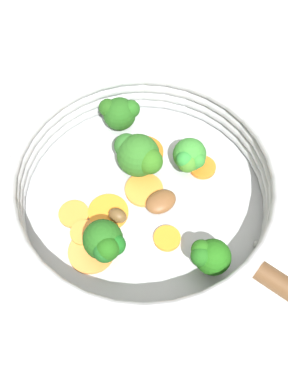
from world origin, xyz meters
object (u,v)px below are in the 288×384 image
at_px(carrot_slice_4, 74,214).
at_px(carrot_slice_7, 145,190).
at_px(broccoli_floret_0, 210,257).
at_px(carrot_slice_2, 167,238).
at_px(carrot_slice_5, 202,167).
at_px(mushroom_piece_0, 117,216).
at_px(broccoli_floret_1, 105,243).
at_px(broccoli_floret_3, 189,157).
at_px(carrot_slice_3, 145,152).
at_px(broccoli_floret_2, 138,155).
at_px(mushroom_piece_1, 161,202).
at_px(carrot_slice_1, 84,233).
at_px(broccoli_floret_4, 120,113).
at_px(carrot_slice_0, 91,252).
at_px(carrot_slice_6, 108,212).
at_px(skillet, 144,202).

bearing_deg(carrot_slice_4, carrot_slice_7, -68.68).
bearing_deg(broccoli_floret_0, carrot_slice_2, 52.14).
bearing_deg(carrot_slice_7, carrot_slice_2, -159.25).
bearing_deg(carrot_slice_5, mushroom_piece_0, 124.34).
xyz_separation_m(broccoli_floret_1, broccoli_floret_3, (0.10, -0.09, -0.00)).
height_order(carrot_slice_2, broccoli_floret_1, broccoli_floret_1).
relative_size(carrot_slice_3, broccoli_floret_0, 1.03).
bearing_deg(broccoli_floret_2, broccoli_floret_3, -90.47).
bearing_deg(mushroom_piece_1, broccoli_floret_3, -34.07).
bearing_deg(carrot_slice_4, carrot_slice_1, -151.68).
bearing_deg(broccoli_floret_4, carrot_slice_2, -160.58).
distance_m(broccoli_floret_4, mushroom_piece_0, 0.12).
bearing_deg(broccoli_floret_1, carrot_slice_7, -27.67).
relative_size(carrot_slice_1, carrot_slice_2, 1.01).
relative_size(broccoli_floret_3, mushroom_piece_1, 1.20).
relative_size(carrot_slice_2, carrot_slice_3, 0.63).
height_order(broccoli_floret_4, mushroom_piece_1, broccoli_floret_4).
relative_size(broccoli_floret_0, mushroom_piece_1, 1.25).
relative_size(carrot_slice_2, mushroom_piece_1, 0.81).
relative_size(carrot_slice_4, broccoli_floret_4, 0.69).
bearing_deg(carrot_slice_0, carrot_slice_5, -49.44).
xyz_separation_m(carrot_slice_7, broccoli_floret_1, (-0.07, 0.04, 0.03)).
relative_size(carrot_slice_5, carrot_slice_6, 0.70).
xyz_separation_m(carrot_slice_4, carrot_slice_7, (0.03, -0.08, 0.00)).
bearing_deg(carrot_slice_7, mushroom_piece_0, 139.77).
relative_size(carrot_slice_2, broccoli_floret_1, 0.61).
relative_size(broccoli_floret_2, mushroom_piece_1, 1.52).
bearing_deg(carrot_slice_4, mushroom_piece_0, -96.00).
distance_m(carrot_slice_1, mushroom_piece_1, 0.09).
relative_size(carrot_slice_2, carrot_slice_7, 0.67).
distance_m(skillet, carrot_slice_6, 0.04).
bearing_deg(carrot_slice_4, broccoli_floret_0, -113.14).
bearing_deg(carrot_slice_6, broccoli_floret_3, -57.14).
xyz_separation_m(carrot_slice_3, mushroom_piece_0, (-0.08, 0.03, 0.01)).
xyz_separation_m(carrot_slice_1, carrot_slice_2, (-0.01, -0.09, -0.00)).
distance_m(carrot_slice_0, carrot_slice_3, 0.13).
relative_size(carrot_slice_7, broccoli_floret_1, 0.91).
relative_size(carrot_slice_4, broccoli_floret_0, 0.75).
distance_m(carrot_slice_2, broccoli_floret_2, 0.10).
xyz_separation_m(carrot_slice_3, broccoli_floret_2, (-0.02, 0.01, 0.02)).
height_order(skillet, carrot_slice_0, carrot_slice_0).
bearing_deg(skillet, carrot_slice_4, 104.48).
distance_m(broccoli_floret_3, broccoli_floret_4, 0.10).
bearing_deg(broccoli_floret_3, skillet, 128.46).
xyz_separation_m(carrot_slice_4, mushroom_piece_0, (-0.00, -0.05, 0.01)).
bearing_deg(carrot_slice_6, carrot_slice_5, -61.25).
height_order(carrot_slice_2, carrot_slice_3, same).
bearing_deg(carrot_slice_7, skillet, 171.16).
xyz_separation_m(carrot_slice_0, carrot_slice_1, (0.02, 0.01, 0.00)).
xyz_separation_m(carrot_slice_3, carrot_slice_5, (-0.02, -0.06, 0.00)).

